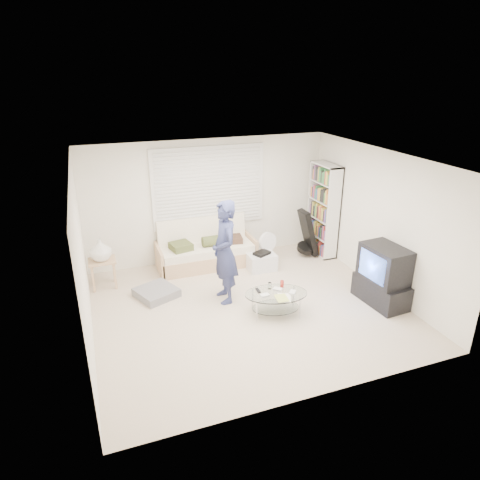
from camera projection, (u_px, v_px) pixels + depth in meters
name	position (u px, v px, depth m)	size (l,w,h in m)	color
ground	(248.00, 307.00, 7.23)	(5.00, 5.00, 0.00)	#C2AF97
room_shell	(238.00, 207.00, 7.04)	(5.02, 4.52, 2.51)	white
window_blinds	(209.00, 187.00, 8.56)	(2.32, 0.08, 1.62)	silver
futon_sofa	(206.00, 251.00, 8.68)	(1.97, 0.79, 0.96)	tan
grey_floor_pillow	(156.00, 292.00, 7.57)	(0.63, 0.63, 0.14)	slate
side_table	(101.00, 252.00, 7.65)	(0.48, 0.39, 0.95)	tan
bookshelf	(323.00, 210.00, 9.02)	(0.31, 0.82, 1.96)	white
guitar_case	(308.00, 236.00, 9.04)	(0.42, 0.38, 1.01)	black
floor_fan	(267.00, 245.00, 8.74)	(0.42, 0.28, 0.68)	white
storage_bin	(262.00, 262.00, 8.53)	(0.56, 0.39, 0.38)	white
tv_unit	(383.00, 276.00, 7.21)	(0.58, 0.98, 1.03)	black
coffee_table	(276.00, 297.00, 6.94)	(1.13, 0.85, 0.50)	silver
standing_person	(225.00, 252.00, 7.16)	(0.65, 0.43, 1.80)	navy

